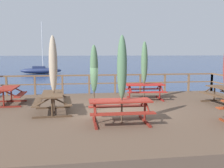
{
  "coord_description": "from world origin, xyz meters",
  "views": [
    {
      "loc": [
        -1.54,
        -9.81,
        3.08
      ],
      "look_at": [
        0.0,
        0.7,
        1.79
      ],
      "focal_mm": 40.92,
      "sensor_mm": 36.0,
      "label": 1
    }
  ],
  "objects_px": {
    "picnic_table_back_right": "(120,106)",
    "picnic_table_mid_centre": "(7,92)",
    "picnic_table_mid_left": "(145,88)",
    "patio_umbrella_tall_back_right": "(94,69)",
    "sailboat_distant": "(41,70)",
    "patio_umbrella_tall_mid_right": "(53,64)",
    "picnic_table_front_right": "(53,98)",
    "patio_umbrella_tall_front": "(122,68)",
    "patio_umbrella_short_mid": "(144,63)"
  },
  "relations": [
    {
      "from": "picnic_table_back_right",
      "to": "patio_umbrella_short_mid",
      "type": "bearing_deg",
      "value": 64.66
    },
    {
      "from": "sailboat_distant",
      "to": "patio_umbrella_tall_front",
      "type": "bearing_deg",
      "value": -78.25
    },
    {
      "from": "picnic_table_back_right",
      "to": "sailboat_distant",
      "type": "bearing_deg",
      "value": 101.67
    },
    {
      "from": "patio_umbrella_tall_back_right",
      "to": "patio_umbrella_tall_mid_right",
      "type": "bearing_deg",
      "value": -172.41
    },
    {
      "from": "picnic_table_front_right",
      "to": "picnic_table_mid_left",
      "type": "xyz_separation_m",
      "value": [
        4.3,
        2.29,
        -0.0
      ]
    },
    {
      "from": "picnic_table_back_right",
      "to": "picnic_table_mid_left",
      "type": "bearing_deg",
      "value": 64.14
    },
    {
      "from": "patio_umbrella_tall_mid_right",
      "to": "patio_umbrella_short_mid",
      "type": "distance_m",
      "value": 4.8
    },
    {
      "from": "sailboat_distant",
      "to": "picnic_table_mid_left",
      "type": "bearing_deg",
      "value": -72.79
    },
    {
      "from": "picnic_table_front_right",
      "to": "picnic_table_mid_centre",
      "type": "xyz_separation_m",
      "value": [
        -2.12,
        1.9,
        -0.01
      ]
    },
    {
      "from": "picnic_table_mid_centre",
      "to": "patio_umbrella_tall_mid_right",
      "type": "bearing_deg",
      "value": -41.51
    },
    {
      "from": "picnic_table_back_right",
      "to": "patio_umbrella_tall_front",
      "type": "relative_size",
      "value": 0.72
    },
    {
      "from": "picnic_table_front_right",
      "to": "picnic_table_back_right",
      "type": "distance_m",
      "value": 2.93
    },
    {
      "from": "patio_umbrella_tall_front",
      "to": "picnic_table_mid_centre",
      "type": "bearing_deg",
      "value": 140.4
    },
    {
      "from": "picnic_table_mid_centre",
      "to": "patio_umbrella_tall_back_right",
      "type": "xyz_separation_m",
      "value": [
        3.74,
        -1.72,
        1.11
      ]
    },
    {
      "from": "picnic_table_mid_left",
      "to": "patio_umbrella_tall_back_right",
      "type": "distance_m",
      "value": 3.59
    },
    {
      "from": "picnic_table_front_right",
      "to": "patio_umbrella_tall_front",
      "type": "xyz_separation_m",
      "value": [
        2.37,
        -1.82,
        1.26
      ]
    },
    {
      "from": "picnic_table_front_right",
      "to": "sailboat_distant",
      "type": "bearing_deg",
      "value": 98.02
    },
    {
      "from": "patio_umbrella_tall_back_right",
      "to": "patio_umbrella_tall_front",
      "type": "relative_size",
      "value": 0.91
    },
    {
      "from": "patio_umbrella_tall_mid_right",
      "to": "sailboat_distant",
      "type": "distance_m",
      "value": 30.09
    },
    {
      "from": "picnic_table_back_right",
      "to": "patio_umbrella_tall_front",
      "type": "height_order",
      "value": "patio_umbrella_tall_front"
    },
    {
      "from": "picnic_table_front_right",
      "to": "patio_umbrella_short_mid",
      "type": "xyz_separation_m",
      "value": [
        4.26,
        2.29,
        1.26
      ]
    },
    {
      "from": "picnic_table_front_right",
      "to": "sailboat_distant",
      "type": "height_order",
      "value": "sailboat_distant"
    },
    {
      "from": "patio_umbrella_tall_mid_right",
      "to": "sailboat_distant",
      "type": "relative_size",
      "value": 0.38
    },
    {
      "from": "picnic_table_mid_left",
      "to": "patio_umbrella_tall_front",
      "type": "xyz_separation_m",
      "value": [
        -1.93,
        -4.11,
        1.26
      ]
    },
    {
      "from": "picnic_table_front_right",
      "to": "patio_umbrella_short_mid",
      "type": "distance_m",
      "value": 5.0
    },
    {
      "from": "picnic_table_back_right",
      "to": "picnic_table_mid_centre",
      "type": "bearing_deg",
      "value": 140.27
    },
    {
      "from": "picnic_table_front_right",
      "to": "picnic_table_mid_left",
      "type": "height_order",
      "value": "same"
    },
    {
      "from": "patio_umbrella_tall_back_right",
      "to": "sailboat_distant",
      "type": "distance_m",
      "value": 30.13
    },
    {
      "from": "patio_umbrella_tall_back_right",
      "to": "patio_umbrella_tall_front",
      "type": "height_order",
      "value": "patio_umbrella_tall_front"
    },
    {
      "from": "picnic_table_mid_left",
      "to": "patio_umbrella_tall_mid_right",
      "type": "bearing_deg",
      "value": -151.3
    },
    {
      "from": "patio_umbrella_short_mid",
      "to": "picnic_table_back_right",
      "type": "bearing_deg",
      "value": -115.34
    },
    {
      "from": "patio_umbrella_tall_back_right",
      "to": "patio_umbrella_tall_mid_right",
      "type": "height_order",
      "value": "patio_umbrella_tall_mid_right"
    },
    {
      "from": "picnic_table_front_right",
      "to": "sailboat_distant",
      "type": "distance_m",
      "value": 29.98
    },
    {
      "from": "picnic_table_front_right",
      "to": "picnic_table_back_right",
      "type": "xyz_separation_m",
      "value": [
        2.32,
        -1.8,
        0.0
      ]
    },
    {
      "from": "picnic_table_front_right",
      "to": "picnic_table_back_right",
      "type": "height_order",
      "value": "same"
    },
    {
      "from": "patio_umbrella_tall_back_right",
      "to": "sailboat_distant",
      "type": "bearing_deg",
      "value": 101.13
    },
    {
      "from": "patio_umbrella_tall_mid_right",
      "to": "patio_umbrella_tall_front",
      "type": "bearing_deg",
      "value": -37.69
    },
    {
      "from": "patio_umbrella_tall_back_right",
      "to": "picnic_table_mid_centre",
      "type": "bearing_deg",
      "value": 155.26
    },
    {
      "from": "picnic_table_back_right",
      "to": "patio_umbrella_tall_mid_right",
      "type": "height_order",
      "value": "patio_umbrella_tall_mid_right"
    },
    {
      "from": "picnic_table_back_right",
      "to": "patio_umbrella_tall_mid_right",
      "type": "relative_size",
      "value": 0.69
    },
    {
      "from": "patio_umbrella_tall_front",
      "to": "picnic_table_back_right",
      "type": "bearing_deg",
      "value": 153.82
    },
    {
      "from": "patio_umbrella_tall_back_right",
      "to": "sailboat_distant",
      "type": "height_order",
      "value": "sailboat_distant"
    },
    {
      "from": "sailboat_distant",
      "to": "patio_umbrella_tall_back_right",
      "type": "bearing_deg",
      "value": -78.87
    },
    {
      "from": "patio_umbrella_tall_mid_right",
      "to": "patio_umbrella_short_mid",
      "type": "relative_size",
      "value": 1.03
    },
    {
      "from": "picnic_table_mid_left",
      "to": "sailboat_distant",
      "type": "xyz_separation_m",
      "value": [
        -8.48,
        27.39,
        -0.84
      ]
    },
    {
      "from": "patio_umbrella_tall_back_right",
      "to": "patio_umbrella_short_mid",
      "type": "height_order",
      "value": "patio_umbrella_short_mid"
    },
    {
      "from": "sailboat_distant",
      "to": "picnic_table_front_right",
      "type": "bearing_deg",
      "value": -81.98
    },
    {
      "from": "picnic_table_front_right",
      "to": "patio_umbrella_tall_back_right",
      "type": "height_order",
      "value": "patio_umbrella_tall_back_right"
    },
    {
      "from": "patio_umbrella_tall_front",
      "to": "patio_umbrella_short_mid",
      "type": "bearing_deg",
      "value": 65.37
    },
    {
      "from": "patio_umbrella_tall_front",
      "to": "patio_umbrella_short_mid",
      "type": "xyz_separation_m",
      "value": [
        1.89,
        4.11,
        0.0
      ]
    }
  ]
}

